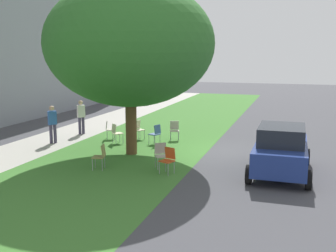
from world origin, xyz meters
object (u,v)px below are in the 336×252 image
Objects in this scene: chair_4 at (161,153)px; pedestrian_1 at (81,116)px; chair_2 at (138,128)px; parked_car at (281,150)px; street_tree at (130,44)px; chair_6 at (116,132)px; chair_5 at (174,129)px; chair_0 at (156,133)px; chair_7 at (168,158)px; chair_1 at (100,155)px; chair_3 at (109,128)px; pedestrian_0 at (53,123)px.

pedestrian_1 reaches higher than chair_4.
chair_2 is 0.24× the size of parked_car.
chair_6 is (1.56, 1.40, -3.80)m from street_tree.
parked_car is (-4.08, -4.92, 0.32)m from chair_5.
parked_car reaches higher than chair_0.
street_tree is 7.65× the size of chair_0.
chair_6 is at bearing 44.49° from chair_7.
chair_1 is (-4.31, 0.49, 0.00)m from chair_0.
chair_5 is at bearing -75.94° from chair_3.
chair_5 is at bearing -64.92° from pedestrian_0.
chair_0 and chair_2 have the same top height.
street_tree is at bearing -163.41° from chair_2.
chair_6 is 0.24× the size of parked_car.
chair_6 is (3.12, 3.18, 0.00)m from chair_4.
chair_0 is 0.24× the size of parked_car.
parked_car is (0.51, -4.01, 0.32)m from chair_4.
chair_3 is (2.28, 2.11, -3.80)m from street_tree.
chair_0 is at bearing -10.27° from street_tree.
chair_6 is (3.95, 1.25, 0.00)m from chair_1.
chair_3 is at bearing 44.49° from chair_6.
chair_4 is at bearing -168.86° from chair_5.
pedestrian_0 is at bearing 51.91° from chair_1.
chair_4 is at bearing -134.70° from chair_3.
parked_car is at bearing -100.27° from street_tree.
chair_3 is at bearing 22.77° from chair_1.
chair_2 is 0.52× the size of pedestrian_0.
pedestrian_0 reaches higher than chair_6.
chair_7 is at bearing -135.51° from chair_3.
chair_0 is (1.92, -0.35, -3.80)m from street_tree.
pedestrian_1 is at bearing 51.80° from chair_4.
chair_7 is 7.98m from pedestrian_1.
chair_4 is (-3.48, -1.44, 0.00)m from chair_0.
chair_2 is 4.98m from chair_4.
chair_1 is at bearing -128.09° from pedestrian_0.
street_tree is 7.65× the size of chair_1.
chair_7 is (0.26, -2.37, 0.00)m from chair_1.
chair_1 is 5.07m from chair_3.
street_tree is 3.98× the size of pedestrian_0.
chair_0 and chair_4 have the same top height.
chair_0 is 4.62m from pedestrian_0.
chair_5 is 5.33m from chair_7.
chair_3 is 6.18m from chair_7.
parked_car is at bearing -118.58° from chair_0.
chair_4 is 1.00× the size of chair_7.
parked_car is at bearing -100.06° from pedestrian_0.
chair_4 and chair_7 have the same top height.
pedestrian_0 is (0.70, 4.09, -3.39)m from street_tree.
pedestrian_1 is (0.65, 1.83, 0.41)m from chair_3.
chair_5 is 0.24× the size of parked_car.
chair_4 is at bearing -128.20° from pedestrian_1.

